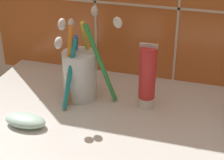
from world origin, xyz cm
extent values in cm
cube|color=silver|center=(0.00, 0.00, 1.00)|extent=(73.12, 39.99, 2.00)
cube|color=beige|center=(0.00, 19.40, 18.63)|extent=(83.12, 0.24, 0.50)
cylinder|color=silver|center=(-15.52, 6.31, 7.03)|extent=(6.89, 6.89, 10.06)
cylinder|color=green|center=(-11.04, 6.59, 10.14)|extent=(6.76, 0.97, 15.80)
ellipsoid|color=white|center=(-7.70, 6.63, 18.90)|extent=(2.38, 1.33, 2.66)
cylinder|color=yellow|center=(-14.38, 9.09, 10.23)|extent=(2.15, 4.89, 15.88)
ellipsoid|color=white|center=(-13.79, 11.26, 19.13)|extent=(1.83, 2.44, 2.55)
cylinder|color=blue|center=(-17.35, 8.64, 8.80)|extent=(3.63, 5.04, 13.09)
ellipsoid|color=white|center=(-18.75, 10.87, 16.23)|extent=(2.34, 2.66, 2.64)
cylinder|color=orange|center=(-16.63, 3.77, 10.20)|extent=(1.52, 3.70, 15.76)
ellipsoid|color=white|center=(-16.90, 2.25, 19.09)|extent=(1.64, 2.24, 2.46)
cylinder|color=teal|center=(-16.14, 2.71, 8.88)|extent=(2.14, 5.64, 13.26)
ellipsoid|color=white|center=(-16.76, 0.03, 16.38)|extent=(1.79, 2.58, 2.65)
cylinder|color=white|center=(-1.61, 6.31, 3.15)|extent=(2.76, 2.76, 2.30)
cylinder|color=red|center=(-1.61, 6.31, 9.53)|extent=(3.25, 3.25, 10.47)
cube|color=silver|center=(-1.61, 6.31, 15.16)|extent=(3.41, 0.36, 0.80)
ellipsoid|color=silver|center=(-21.43, -6.44, 3.06)|extent=(7.92, 4.16, 2.12)
camera|label=1|loc=(10.16, -56.61, 41.40)|focal=60.00mm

